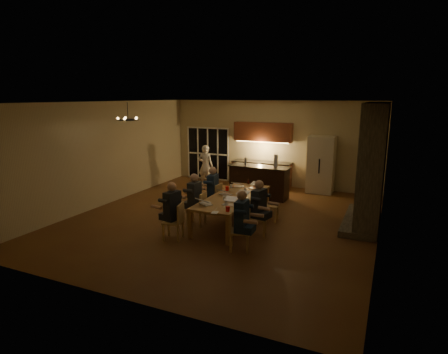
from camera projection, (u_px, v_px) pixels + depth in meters
floor at (223, 219)px, 10.40m from camera, size 9.00×9.00×0.00m
back_wall at (272, 144)px, 14.09m from camera, size 8.00×0.04×3.20m
left_wall at (106, 153)px, 11.68m from camera, size 0.04×9.00×3.20m
right_wall at (385, 176)px, 8.45m from camera, size 0.04×9.00×3.20m
ceiling at (223, 101)px, 9.72m from camera, size 8.00×9.00×0.04m
french_doors at (208, 154)px, 15.25m from camera, size 1.86×0.08×2.10m
fireplace at (372, 166)px, 9.65m from camera, size 0.58×2.50×3.20m
kitchenette at (262, 155)px, 14.01m from camera, size 2.24×0.68×2.40m
refrigerator at (321, 165)px, 13.12m from camera, size 0.90×0.68×2.00m
dining_table at (233, 210)px, 10.03m from camera, size 1.10×3.05×0.75m
bar_island at (259, 182)px, 12.53m from camera, size 2.05×0.77×1.08m
chair_left_near at (173, 221)px, 8.89m from camera, size 0.52×0.52×0.89m
chair_left_mid at (196, 209)px, 9.87m from camera, size 0.48×0.48×0.89m
chair_left_far at (212, 199)px, 10.84m from camera, size 0.44×0.44×0.89m
chair_right_near at (239, 231)px, 8.26m from camera, size 0.56×0.56×0.89m
chair_right_mid at (258, 218)px, 9.15m from camera, size 0.53×0.53×0.89m
chair_right_far at (270, 205)px, 10.22m from camera, size 0.48×0.48×0.89m
person_left_near at (172, 210)px, 8.92m from camera, size 0.69×0.69×1.38m
person_right_near at (242, 221)px, 8.16m from camera, size 0.63×0.63×1.38m
person_left_mid at (195, 199)px, 9.88m from camera, size 0.60×0.60×1.38m
person_right_mid at (259, 208)px, 9.13m from camera, size 0.70×0.70×1.38m
person_left_far at (213, 190)px, 10.80m from camera, size 0.66×0.66×1.38m
standing_person at (206, 166)px, 14.00m from camera, size 0.60×0.41×1.58m
chandelier at (128, 120)px, 9.76m from camera, size 0.54×0.54×0.03m
laptop_a at (206, 200)px, 9.17m from camera, size 0.41×0.40×0.23m
laptop_b at (229, 200)px, 9.14m from camera, size 0.33×0.29×0.23m
laptop_c at (225, 190)px, 10.09m from camera, size 0.38×0.36×0.23m
laptop_d at (241, 194)px, 9.73m from camera, size 0.37×0.34×0.23m
laptop_e at (239, 183)px, 10.97m from camera, size 0.33×0.29×0.23m
laptop_f at (254, 185)px, 10.74m from camera, size 0.37×0.34×0.23m
mug_front at (224, 198)px, 9.60m from camera, size 0.09×0.09×0.10m
mug_mid at (245, 190)px, 10.44m from camera, size 0.08×0.08×0.10m
mug_back at (231, 186)px, 10.84m from camera, size 0.07×0.07×0.10m
redcup_near at (228, 209)px, 8.62m from camera, size 0.10×0.10×0.12m
redcup_mid at (227, 189)px, 10.52m from camera, size 0.10×0.10×0.12m
redcup_far at (255, 184)px, 11.06m from camera, size 0.09×0.09×0.12m
can_silver at (226, 201)px, 9.29m from camera, size 0.06×0.06×0.12m
can_cola at (248, 182)px, 11.30m from camera, size 0.06×0.06×0.12m
plate_near at (238, 203)px, 9.29m from camera, size 0.25×0.25×0.02m
plate_left at (206, 203)px, 9.28m from camera, size 0.27×0.27×0.02m
plate_far at (257, 191)px, 10.40m from camera, size 0.24×0.24×0.02m
notepad at (215, 213)px, 8.53m from camera, size 0.19×0.23×0.01m
bar_bottle at (246, 161)px, 12.64m from camera, size 0.07×0.07×0.24m
bar_blender at (276, 161)px, 12.21m from camera, size 0.16×0.16×0.41m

